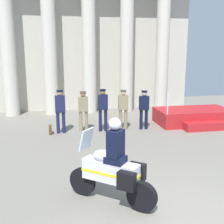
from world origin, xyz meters
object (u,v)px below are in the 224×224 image
Objects in this scene: reviewing_stand at (194,117)px; officer_in_row_1 at (83,108)px; motorcycle_with_rider at (113,169)px; briefcase_on_ground at (50,130)px; officer_in_row_3 at (123,106)px; officer_in_row_4 at (144,107)px; officer_in_row_2 at (103,107)px; officer_in_row_0 at (60,108)px.

officer_in_row_1 reaches higher than reviewing_stand.
motorcycle_with_rider is 5.28× the size of briefcase_on_ground.
reviewing_stand is at bearing -171.07° from officer_in_row_3.
officer_in_row_1 is 4.57× the size of briefcase_on_ground.
officer_in_row_4 is (0.85, -0.08, -0.03)m from officer_in_row_3.
motorcycle_with_rider is (0.12, -5.58, -0.18)m from officer_in_row_1.
officer_in_row_2 is 2.25m from briefcase_on_ground.
officer_in_row_0 is 0.90× the size of motorcycle_with_rider.
officer_in_row_4 reaches higher than reviewing_stand.
officer_in_row_0 reaches higher than reviewing_stand.
officer_in_row_2 reaches higher than briefcase_on_ground.
officer_in_row_3 is 5.85m from motorcycle_with_rider.
officer_in_row_2 is 1.70m from officer_in_row_4.
officer_in_row_1 is 0.78m from officer_in_row_2.
briefcase_on_ground is (-2.94, -0.11, -0.79)m from officer_in_row_3.
officer_in_row_0 is 0.89m from officer_in_row_1.
reviewing_stand is 1.90× the size of officer_in_row_0.
motorcycle_with_rider is at bearing 78.09° from officer_in_row_3.
motorcycle_with_rider is at bearing 70.07° from officer_in_row_4.
officer_in_row_1 is 0.87× the size of motorcycle_with_rider.
officer_in_row_4 is (-2.45, -0.42, 0.63)m from reviewing_stand.
officer_in_row_4 is at bearing -177.47° from officer_in_row_1.
officer_in_row_1 is 1.00× the size of officer_in_row_3.
reviewing_stand is 4.23m from officer_in_row_2.
motorcycle_with_rider is at bearing 103.29° from officer_in_row_0.
officer_in_row_0 reaches higher than officer_in_row_1.
officer_in_row_0 is 5.71m from motorcycle_with_rider.
briefcase_on_ground is at bearing -36.39° from motorcycle_with_rider.
officer_in_row_4 is at bearing -73.86° from motorcycle_with_rider.
briefcase_on_ground is (-3.79, -0.03, -0.77)m from officer_in_row_4.
officer_in_row_0 is 4.75× the size of briefcase_on_ground.
officer_in_row_2 is 4.74× the size of briefcase_on_ground.
officer_in_row_1 is at bearing 2.85° from officer_in_row_2.
motorcycle_with_rider is (-2.36, -5.56, -0.15)m from officer_in_row_4.
motorcycle_with_rider is (-0.66, -5.58, -0.21)m from officer_in_row_2.
officer_in_row_3 is 0.85m from officer_in_row_4.
motorcycle_with_rider is (-1.51, -5.65, -0.18)m from officer_in_row_3.
officer_in_row_3 is 4.58× the size of briefcase_on_ground.
reviewing_stand reaches higher than briefcase_on_ground.
officer_in_row_0 is 1.00× the size of officer_in_row_2.
officer_in_row_3 is at bearing -176.22° from officer_in_row_0.
officer_in_row_2 reaches higher than officer_in_row_1.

